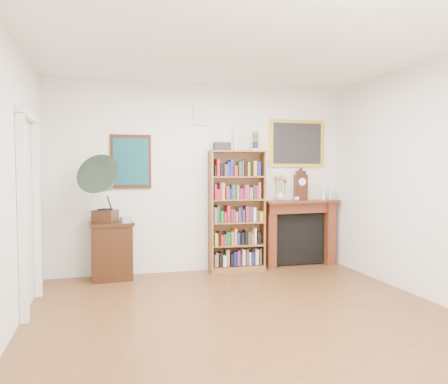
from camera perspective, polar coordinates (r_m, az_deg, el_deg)
name	(u,v)px	position (r m, az deg, el deg)	size (l,w,h in m)	color
room	(256,184)	(4.20, 4.24, 1.04)	(4.51, 5.01, 2.81)	#553519
door_casing	(30,195)	(5.23, -24.02, -0.34)	(0.08, 1.02, 2.17)	white
teal_poster	(131,162)	(6.45, -12.08, 3.89)	(0.58, 0.04, 0.78)	black
small_picture	(202,115)	(6.64, -2.91, 9.99)	(0.26, 0.04, 0.30)	white
gilt_painting	(297,144)	(7.09, 9.51, 6.26)	(0.95, 0.04, 0.75)	gold
bookshelf	(237,204)	(6.59, 1.75, -1.57)	(0.86, 0.36, 2.10)	brown
side_cabinet	(112,251)	(6.33, -14.46, -7.47)	(0.59, 0.43, 0.80)	black
fireplace	(300,227)	(7.08, 9.86, -4.58)	(1.26, 0.38, 1.05)	#532713
gramophone	(105,185)	(6.09, -15.30, 0.90)	(0.80, 0.88, 0.93)	black
cd_stack	(125,220)	(6.16, -12.77, -3.58)	(0.12, 0.12, 0.08)	silver
mantel_clock	(301,186)	(7.02, 9.99, 0.78)	(0.21, 0.13, 0.46)	black
flower_vase	(280,196)	(6.87, 7.37, -0.46)	(0.15, 0.15, 0.16)	white
teacup	(297,199)	(6.86, 9.48, -0.89)	(0.08, 0.08, 0.06)	white
bottle_left	(324,192)	(7.12, 12.87, -0.06)	(0.07, 0.07, 0.24)	silver
bottle_right	(330,193)	(7.25, 13.74, -0.17)	(0.06, 0.06, 0.20)	silver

